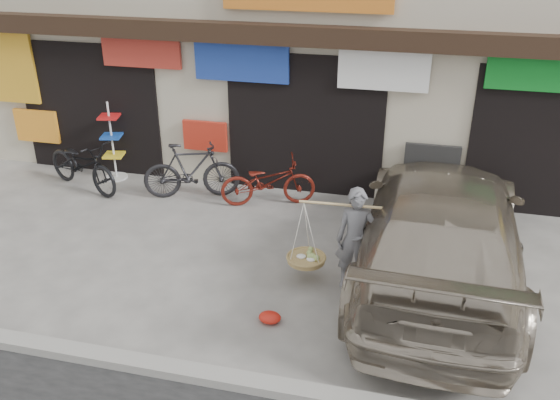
% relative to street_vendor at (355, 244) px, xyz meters
% --- Properties ---
extents(ground, '(70.00, 70.00, 0.00)m').
position_rel_street_vendor_xyz_m(ground, '(-1.39, -0.37, -0.72)').
color(ground, gray).
rests_on(ground, ground).
extents(kerb, '(70.00, 0.25, 0.12)m').
position_rel_street_vendor_xyz_m(kerb, '(-1.39, -2.37, -0.66)').
color(kerb, gray).
rests_on(kerb, ground).
extents(street_vendor, '(1.97, 0.64, 1.57)m').
position_rel_street_vendor_xyz_m(street_vendor, '(0.00, 0.00, 0.00)').
color(street_vendor, slate).
rests_on(street_vendor, ground).
extents(bike_0, '(2.10, 1.42, 1.04)m').
position_rel_street_vendor_xyz_m(bike_0, '(-5.66, 2.17, -0.20)').
color(bike_0, black).
rests_on(bike_0, ground).
extents(bike_1, '(1.91, 1.09, 1.10)m').
position_rel_street_vendor_xyz_m(bike_1, '(-3.42, 2.31, -0.17)').
color(bike_1, black).
rests_on(bike_1, ground).
extents(bike_2, '(1.88, 1.18, 0.93)m').
position_rel_street_vendor_xyz_m(bike_2, '(-1.92, 2.35, -0.25)').
color(bike_2, '#5F1810').
rests_on(bike_2, ground).
extents(suv, '(2.49, 5.74, 1.65)m').
position_rel_street_vendor_xyz_m(suv, '(1.18, 0.57, 0.10)').
color(suv, '#A39683').
rests_on(suv, ground).
extents(display_rack, '(0.47, 0.47, 1.64)m').
position_rel_street_vendor_xyz_m(display_rack, '(-5.31, 2.79, -0.06)').
color(display_rack, silver).
rests_on(display_rack, ground).
extents(red_bag, '(0.31, 0.25, 0.14)m').
position_rel_street_vendor_xyz_m(red_bag, '(-0.98, -1.13, -0.65)').
color(red_bag, red).
rests_on(red_bag, ground).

